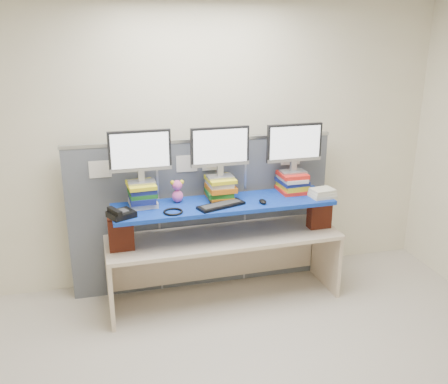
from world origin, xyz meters
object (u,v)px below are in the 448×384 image
object	(u,v)px
monitor_left	(140,154)
monitor_center	(220,149)
monitor_right	(294,145)
desk_phone	(121,214)
keyboard	(221,205)
desk	(224,249)
blue_board	(224,204)

from	to	relation	value
monitor_left	monitor_center	world-z (taller)	monitor_left
monitor_right	desk_phone	bearing A→B (deg)	-171.65
monitor_center	keyboard	bearing A→B (deg)	-103.24
desk	keyboard	world-z (taller)	keyboard
monitor_center	monitor_right	xyz separation A→B (m)	(0.73, 0.02, -0.01)
desk	monitor_center	size ratio (longest dim) A/B	4.04
desk	desk_phone	xyz separation A→B (m)	(-0.94, -0.15, 0.50)
monitor_left	monitor_right	size ratio (longest dim) A/B	1.00
monitor_left	monitor_center	distance (m)	0.72
desk	monitor_center	distance (m)	0.95
blue_board	desk_phone	xyz separation A→B (m)	(-0.94, -0.15, 0.05)
desk	keyboard	distance (m)	0.50
blue_board	monitor_right	xyz separation A→B (m)	(0.72, 0.14, 0.48)
blue_board	monitor_right	bearing A→B (deg)	9.27
monitor_right	monitor_center	bearing A→B (deg)	180.00
keyboard	monitor_center	bearing A→B (deg)	58.43
desk_phone	monitor_right	bearing A→B (deg)	-16.45
desk	desk_phone	world-z (taller)	desk_phone
blue_board	desk_phone	world-z (taller)	desk_phone
desk	blue_board	distance (m)	0.45
keyboard	desk_phone	bearing A→B (deg)	163.13
desk_phone	monitor_center	bearing A→B (deg)	-10.18
monitor_right	desk_phone	distance (m)	1.74
blue_board	monitor_center	distance (m)	0.51
monitor_center	desk_phone	bearing A→B (deg)	-165.38
blue_board	monitor_left	xyz separation A→B (m)	(-0.73, 0.10, 0.50)
monitor_center	monitor_right	bearing A→B (deg)	-0.00
desk_phone	desk	bearing A→B (deg)	-17.16
monitor_center	monitor_right	size ratio (longest dim) A/B	1.00
desk	monitor_center	xyz separation A→B (m)	(-0.01, 0.12, 0.94)
monitor_center	monitor_right	distance (m)	0.73
monitor_center	blue_board	bearing A→B (deg)	-87.89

